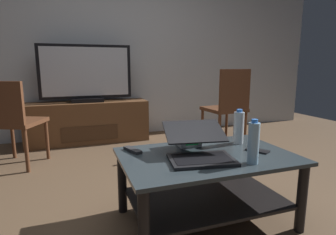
{
  "coord_description": "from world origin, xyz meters",
  "views": [
    {
      "loc": [
        -0.64,
        -1.73,
        0.99
      ],
      "look_at": [
        0.05,
        0.24,
        0.6
      ],
      "focal_mm": 29.63,
      "sensor_mm": 36.0,
      "label": 1
    }
  ],
  "objects_px": {
    "water_bottle_near": "(253,143)",
    "water_bottle_far": "(239,127)",
    "dining_chair": "(228,104)",
    "side_chair": "(12,119)",
    "media_cabinet": "(89,122)",
    "television": "(86,75)",
    "laptop": "(198,148)",
    "cell_phone": "(257,150)",
    "coffee_table": "(207,176)",
    "router_box": "(189,135)",
    "tv_remote": "(133,150)"
  },
  "relations": [
    {
      "from": "water_bottle_near",
      "to": "water_bottle_far",
      "type": "height_order",
      "value": "water_bottle_near"
    },
    {
      "from": "dining_chair",
      "to": "side_chair",
      "type": "bearing_deg",
      "value": 178.68
    },
    {
      "from": "dining_chair",
      "to": "water_bottle_far",
      "type": "distance_m",
      "value": 1.45
    },
    {
      "from": "media_cabinet",
      "to": "water_bottle_far",
      "type": "relative_size",
      "value": 6.23
    },
    {
      "from": "television",
      "to": "dining_chair",
      "type": "bearing_deg",
      "value": -25.46
    },
    {
      "from": "side_chair",
      "to": "water_bottle_far",
      "type": "height_order",
      "value": "side_chair"
    },
    {
      "from": "laptop",
      "to": "cell_phone",
      "type": "distance_m",
      "value": 0.42
    },
    {
      "from": "coffee_table",
      "to": "television",
      "type": "distance_m",
      "value": 2.33
    },
    {
      "from": "media_cabinet",
      "to": "television",
      "type": "height_order",
      "value": "television"
    },
    {
      "from": "side_chair",
      "to": "cell_phone",
      "type": "distance_m",
      "value": 2.26
    },
    {
      "from": "television",
      "to": "water_bottle_far",
      "type": "xyz_separation_m",
      "value": [
        0.9,
        -2.03,
        -0.31
      ]
    },
    {
      "from": "router_box",
      "to": "cell_phone",
      "type": "relative_size",
      "value": 1.1
    },
    {
      "from": "media_cabinet",
      "to": "coffee_table",
      "type": "bearing_deg",
      "value": -75.39
    },
    {
      "from": "television",
      "to": "laptop",
      "type": "relative_size",
      "value": 2.38
    },
    {
      "from": "dining_chair",
      "to": "side_chair",
      "type": "xyz_separation_m",
      "value": [
        -2.35,
        0.05,
        -0.04
      ]
    },
    {
      "from": "media_cabinet",
      "to": "router_box",
      "type": "distance_m",
      "value": 2.09
    },
    {
      "from": "media_cabinet",
      "to": "water_bottle_far",
      "type": "bearing_deg",
      "value": -66.35
    },
    {
      "from": "media_cabinet",
      "to": "router_box",
      "type": "xyz_separation_m",
      "value": [
        0.54,
        -2.0,
        0.26
      ]
    },
    {
      "from": "media_cabinet",
      "to": "cell_phone",
      "type": "xyz_separation_m",
      "value": [
        0.91,
        -2.26,
        0.19
      ]
    },
    {
      "from": "side_chair",
      "to": "dining_chair",
      "type": "bearing_deg",
      "value": -1.32
    },
    {
      "from": "coffee_table",
      "to": "water_bottle_near",
      "type": "distance_m",
      "value": 0.38
    },
    {
      "from": "television",
      "to": "dining_chair",
      "type": "height_order",
      "value": "television"
    },
    {
      "from": "water_bottle_near",
      "to": "coffee_table",
      "type": "bearing_deg",
      "value": 127.05
    },
    {
      "from": "laptop",
      "to": "water_bottle_near",
      "type": "xyz_separation_m",
      "value": [
        0.24,
        -0.19,
        0.06
      ]
    },
    {
      "from": "laptop",
      "to": "tv_remote",
      "type": "height_order",
      "value": "laptop"
    },
    {
      "from": "water_bottle_near",
      "to": "cell_phone",
      "type": "distance_m",
      "value": 0.27
    },
    {
      "from": "media_cabinet",
      "to": "television",
      "type": "xyz_separation_m",
      "value": [
        -0.0,
        -0.02,
        0.61
      ]
    },
    {
      "from": "coffee_table",
      "to": "side_chair",
      "type": "xyz_separation_m",
      "value": [
        -1.32,
        1.48,
        0.18
      ]
    },
    {
      "from": "media_cabinet",
      "to": "side_chair",
      "type": "relative_size",
      "value": 1.78
    },
    {
      "from": "water_bottle_far",
      "to": "dining_chair",
      "type": "bearing_deg",
      "value": 61.24
    },
    {
      "from": "media_cabinet",
      "to": "cell_phone",
      "type": "bearing_deg",
      "value": -67.99
    },
    {
      "from": "media_cabinet",
      "to": "side_chair",
      "type": "xyz_separation_m",
      "value": [
        -0.75,
        -0.73,
        0.22
      ]
    },
    {
      "from": "cell_phone",
      "to": "tv_remote",
      "type": "relative_size",
      "value": 0.88
    },
    {
      "from": "television",
      "to": "laptop",
      "type": "distance_m",
      "value": 2.3
    },
    {
      "from": "dining_chair",
      "to": "water_bottle_near",
      "type": "xyz_separation_m",
      "value": [
        -0.85,
        -1.65,
        0.04
      ]
    },
    {
      "from": "side_chair",
      "to": "laptop",
      "type": "distance_m",
      "value": 1.96
    },
    {
      "from": "media_cabinet",
      "to": "laptop",
      "type": "height_order",
      "value": "laptop"
    },
    {
      "from": "cell_phone",
      "to": "media_cabinet",
      "type": "bearing_deg",
      "value": 80.86
    },
    {
      "from": "tv_remote",
      "to": "television",
      "type": "bearing_deg",
      "value": 74.96
    },
    {
      "from": "media_cabinet",
      "to": "dining_chair",
      "type": "xyz_separation_m",
      "value": [
        1.6,
        -0.78,
        0.26
      ]
    },
    {
      "from": "television",
      "to": "cell_phone",
      "type": "xyz_separation_m",
      "value": [
        0.91,
        -2.24,
        -0.42
      ]
    },
    {
      "from": "coffee_table",
      "to": "water_bottle_far",
      "type": "distance_m",
      "value": 0.44
    },
    {
      "from": "side_chair",
      "to": "router_box",
      "type": "distance_m",
      "value": 1.81
    },
    {
      "from": "side_chair",
      "to": "laptop",
      "type": "bearing_deg",
      "value": -50.46
    },
    {
      "from": "side_chair",
      "to": "router_box",
      "type": "bearing_deg",
      "value": -44.59
    },
    {
      "from": "laptop",
      "to": "media_cabinet",
      "type": "bearing_deg",
      "value": 102.6
    },
    {
      "from": "dining_chair",
      "to": "water_bottle_far",
      "type": "relative_size",
      "value": 3.89
    },
    {
      "from": "dining_chair",
      "to": "router_box",
      "type": "relative_size",
      "value": 6.15
    },
    {
      "from": "coffee_table",
      "to": "side_chair",
      "type": "height_order",
      "value": "side_chair"
    },
    {
      "from": "media_cabinet",
      "to": "tv_remote",
      "type": "height_order",
      "value": "media_cabinet"
    }
  ]
}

